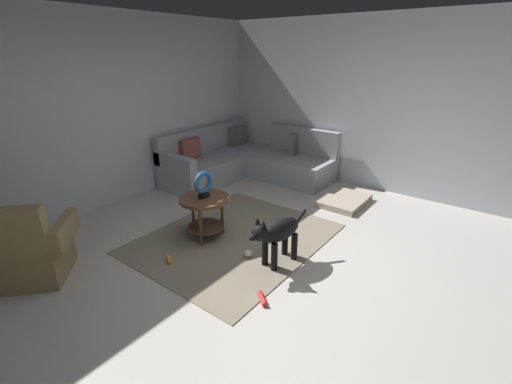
# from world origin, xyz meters

# --- Properties ---
(ground_plane) EXTENTS (6.00, 6.00, 0.10)m
(ground_plane) POSITION_xyz_m (0.00, 0.00, -0.05)
(ground_plane) COLOR beige
(wall_back) EXTENTS (6.00, 0.12, 2.70)m
(wall_back) POSITION_xyz_m (0.00, 2.94, 1.35)
(wall_back) COLOR silver
(wall_back) RESTS_ON ground_plane
(wall_right) EXTENTS (0.12, 6.00, 2.70)m
(wall_right) POSITION_xyz_m (2.94, 0.00, 1.35)
(wall_right) COLOR silver
(wall_right) RESTS_ON ground_plane
(area_rug) EXTENTS (2.30, 1.90, 0.01)m
(area_rug) POSITION_xyz_m (0.15, 0.70, 0.01)
(area_rug) COLOR gray
(area_rug) RESTS_ON ground_plane
(sectional_couch) EXTENTS (2.20, 2.25, 0.88)m
(sectional_couch) POSITION_xyz_m (1.99, 2.01, 0.29)
(sectional_couch) COLOR #9EA3A8
(sectional_couch) RESTS_ON ground_plane
(armchair) EXTENTS (0.99, 0.98, 0.88)m
(armchair) POSITION_xyz_m (-1.71, 1.77, 0.32)
(armchair) COLOR olive
(armchair) RESTS_ON ground_plane
(side_table) EXTENTS (0.60, 0.60, 0.54)m
(side_table) POSITION_xyz_m (-0.04, 1.01, 0.42)
(side_table) COLOR brown
(side_table) RESTS_ON ground_plane
(torus_sculpture) EXTENTS (0.28, 0.08, 0.33)m
(torus_sculpture) POSITION_xyz_m (-0.04, 1.01, 0.71)
(torus_sculpture) COLOR black
(torus_sculpture) RESTS_ON side_table
(dog_bed_mat) EXTENTS (0.80, 0.60, 0.09)m
(dog_bed_mat) POSITION_xyz_m (1.98, 0.08, 0.04)
(dog_bed_mat) COLOR #B2A38E
(dog_bed_mat) RESTS_ON ground_plane
(dog) EXTENTS (0.84, 0.31, 0.63)m
(dog) POSITION_xyz_m (0.01, -0.02, 0.38)
(dog) COLOR black
(dog) RESTS_ON ground_plane
(dog_toy_ball) EXTENTS (0.09, 0.09, 0.09)m
(dog_toy_ball) POSITION_xyz_m (-0.08, 0.31, 0.05)
(dog_toy_ball) COLOR silver
(dog_toy_ball) RESTS_ON ground_plane
(dog_toy_rope) EXTENTS (0.16, 0.18, 0.05)m
(dog_toy_rope) POSITION_xyz_m (-0.58, -0.25, 0.03)
(dog_toy_rope) COLOR red
(dog_toy_rope) RESTS_ON ground_plane
(dog_toy_bone) EXTENTS (0.15, 0.18, 0.06)m
(dog_toy_bone) POSITION_xyz_m (-0.68, 0.95, 0.03)
(dog_toy_bone) COLOR orange
(dog_toy_bone) RESTS_ON ground_plane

